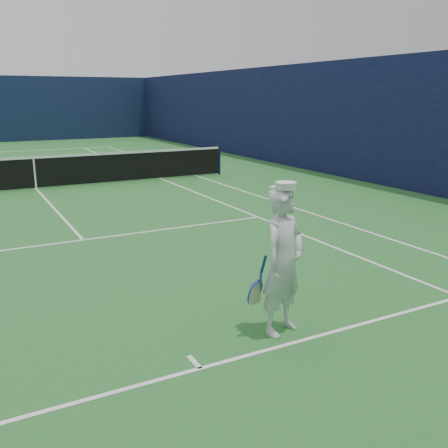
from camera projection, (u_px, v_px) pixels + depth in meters
name	position (u px, v px, depth m)	size (l,w,h in m)	color
ground	(36.00, 189.00, 15.44)	(80.00, 80.00, 0.00)	#27682A
court_markings	(36.00, 189.00, 15.44)	(11.03, 23.83, 0.01)	white
windscreen_fence	(30.00, 123.00, 14.94)	(20.12, 36.12, 4.00)	#0F1938
tennis_net	(35.00, 171.00, 15.30)	(12.88, 0.09, 1.07)	#141E4C
tennis_player	(283.00, 261.00, 5.90)	(0.87, 0.63, 1.85)	silver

